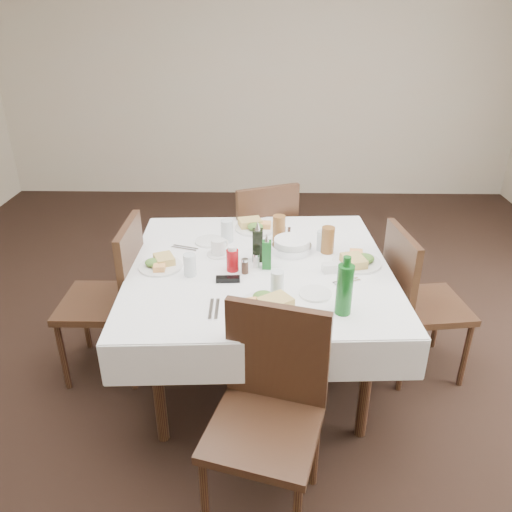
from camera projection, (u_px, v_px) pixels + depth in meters
The scene contains 33 objects.
ground_plane at pixel (249, 378), 3.10m from camera, with size 7.00×7.00×0.00m, color black.
room_shell at pixel (247, 92), 2.34m from camera, with size 6.04×7.04×2.80m.
dining_table at pixel (259, 276), 2.85m from camera, with size 1.54×1.54×0.76m.
chair_north at pixel (262, 236), 3.68m from camera, with size 0.60×0.60×0.97m.
chair_south at pixel (269, 401), 2.14m from camera, with size 0.56×0.56×0.96m.
chair_east at pixel (414, 295), 2.96m from camera, with size 0.50×0.50×0.95m.
chair_west at pixel (116, 290), 2.96m from camera, with size 0.47×0.47×0.99m.
meal_north at pixel (255, 226), 3.27m from camera, with size 0.28×0.28×0.06m.
meal_south at pixel (267, 304), 2.40m from camera, with size 0.28×0.28×0.06m.
meal_east at pixel (357, 260), 2.82m from camera, with size 0.28×0.28×0.06m.
meal_west at pixel (160, 264), 2.79m from camera, with size 0.24×0.24×0.05m.
side_plate_a at pixel (210, 241), 3.09m from camera, with size 0.18×0.18×0.01m.
side_plate_b at pixel (315, 294), 2.52m from camera, with size 0.17×0.17×0.01m.
water_n at pixel (227, 231), 3.08m from camera, with size 0.08×0.08×0.14m.
water_s at pixel (277, 283), 2.51m from camera, with size 0.07×0.07×0.13m.
water_e at pixel (322, 241), 2.97m from camera, with size 0.07×0.07×0.12m.
water_w at pixel (190, 265), 2.69m from camera, with size 0.07×0.07×0.12m.
iced_tea_a at pixel (279, 228), 3.08m from camera, with size 0.08×0.08×0.16m.
iced_tea_b at pixel (328, 240), 2.93m from camera, with size 0.08×0.08×0.16m.
bread_basket at pixel (292, 245), 2.96m from camera, with size 0.24×0.24×0.08m.
oil_cruet_dark at pixel (258, 244), 2.83m from camera, with size 0.06×0.06×0.24m.
oil_cruet_green at pixel (267, 253), 2.75m from camera, with size 0.05×0.05×0.21m.
ketchup_bottle at pixel (232, 259), 2.73m from camera, with size 0.07×0.07×0.15m.
salt_shaker at pixel (256, 261), 2.78m from camera, with size 0.04×0.04×0.08m.
pepper_shaker at pixel (245, 266), 2.71m from camera, with size 0.04×0.04×0.09m.
coffee_mug at pixel (219, 248), 2.92m from camera, with size 0.13×0.13×0.10m.
sunglasses at pixel (228, 279), 2.64m from camera, with size 0.13×0.05×0.03m.
green_bottle at pixel (345, 289), 2.32m from camera, with size 0.08×0.08×0.30m.
sugar_caddy at pixel (331, 267), 2.74m from camera, with size 0.11×0.07×0.05m.
cutlery_n at pixel (286, 234), 3.20m from camera, with size 0.06×0.21×0.01m.
cutlery_s at pixel (214, 309), 2.40m from camera, with size 0.05×0.19×0.01m.
cutlery_e at pixel (346, 281), 2.64m from camera, with size 0.16×0.09×0.01m.
cutlery_w at pixel (185, 248), 3.01m from camera, with size 0.17×0.09×0.01m.
Camera 1 is at (0.09, -2.44, 2.06)m, focal length 35.00 mm.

